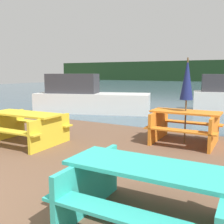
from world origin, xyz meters
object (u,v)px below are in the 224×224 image
picnic_table_teal (149,190)px  umbrella_navy (187,79)px  boat (88,98)px  picnic_table_yellow (25,125)px  picnic_table_orange (185,124)px

picnic_table_teal → umbrella_navy: bearing=98.6°
picnic_table_teal → boat: size_ratio=0.37×
boat → picnic_table_yellow: bearing=-90.7°
picnic_table_yellow → picnic_table_orange: 3.95m
picnic_table_orange → boat: bearing=149.3°
picnic_table_teal → picnic_table_orange: 3.87m
umbrella_navy → boat: 5.92m
picnic_table_teal → umbrella_navy: size_ratio=0.91×
picnic_table_yellow → boat: size_ratio=0.37×
picnic_table_orange → umbrella_navy: (0.00, 0.00, 1.10)m
picnic_table_orange → umbrella_navy: 1.10m
picnic_table_teal → picnic_table_orange: picnic_table_orange is taller
umbrella_navy → boat: size_ratio=0.40×
picnic_table_yellow → boat: (-1.60, 4.95, 0.16)m
umbrella_navy → picnic_table_teal: bearing=-81.4°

